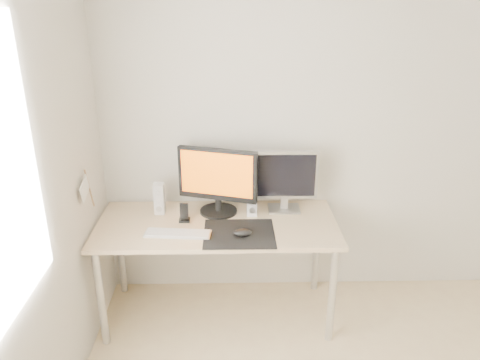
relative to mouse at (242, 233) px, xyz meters
name	(u,v)px	position (x,y,z in m)	size (l,w,h in m)	color
wall_back	(349,131)	(0.77, 0.56, 0.50)	(3.50, 3.50, 0.00)	silver
mousepad	(239,234)	(-0.02, 0.03, -0.02)	(0.45, 0.40, 0.00)	black
mouse	(242,233)	(0.00, 0.00, 0.00)	(0.12, 0.07, 0.04)	black
desk	(217,233)	(-0.16, 0.19, -0.10)	(1.60, 0.70, 0.73)	#D1B587
main_monitor	(218,179)	(-0.16, 0.34, 0.23)	(0.54, 0.32, 0.47)	black
second_monitor	(285,178)	(0.30, 0.38, 0.22)	(0.45, 0.16, 0.43)	#ABACAE
speaker_left	(159,199)	(-0.56, 0.35, 0.08)	(0.07, 0.08, 0.22)	silver
speaker_right	(252,200)	(0.07, 0.31, 0.08)	(0.07, 0.08, 0.22)	silver
keyboard	(178,233)	(-0.41, 0.03, -0.02)	(0.43, 0.16, 0.02)	silver
phone_dock	(184,216)	(-0.38, 0.22, 0.01)	(0.07, 0.06, 0.13)	black
pennant	(86,188)	(-0.95, 0.04, 0.29)	(0.01, 0.23, 0.29)	#A57F54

